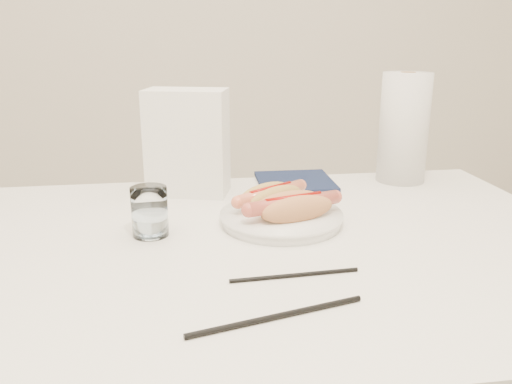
{
  "coord_description": "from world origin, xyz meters",
  "views": [
    {
      "loc": [
        -0.11,
        -0.81,
        1.09
      ],
      "look_at": [
        0.02,
        0.06,
        0.82
      ],
      "focal_mm": 36.8,
      "sensor_mm": 36.0,
      "label": 1
    }
  ],
  "objects": [
    {
      "name": "plate",
      "position": [
        0.07,
        0.08,
        0.76
      ],
      "size": [
        0.27,
        0.27,
        0.02
      ],
      "primitive_type": "cylinder",
      "rotation": [
        0.0,
        0.0,
        0.31
      ],
      "color": "white",
      "rests_on": "table"
    },
    {
      "name": "napkin_box",
      "position": [
        -0.09,
        0.3,
        0.86
      ],
      "size": [
        0.19,
        0.14,
        0.22
      ],
      "primitive_type": "cube",
      "rotation": [
        0.0,
        0.0,
        -0.27
      ],
      "color": "white",
      "rests_on": "table"
    },
    {
      "name": "water_glass",
      "position": [
        -0.17,
        0.06,
        0.79
      ],
      "size": [
        0.06,
        0.06,
        0.09
      ],
      "primitive_type": "cylinder",
      "color": "white",
      "rests_on": "table"
    },
    {
      "name": "hotdog_left",
      "position": [
        0.06,
        0.12,
        0.79
      ],
      "size": [
        0.15,
        0.12,
        0.04
      ],
      "rotation": [
        0.0,
        0.0,
        0.58
      ],
      "color": "tan",
      "rests_on": "plate"
    },
    {
      "name": "hotdog_right",
      "position": [
        0.08,
        0.05,
        0.79
      ],
      "size": [
        0.18,
        0.11,
        0.05
      ],
      "rotation": [
        0.0,
        0.0,
        0.29
      ],
      "color": "tan",
      "rests_on": "plate"
    },
    {
      "name": "navy_napkin",
      "position": [
        0.15,
        0.34,
        0.75
      ],
      "size": [
        0.18,
        0.18,
        0.01
      ],
      "primitive_type": "cube",
      "rotation": [
        0.0,
        0.0,
        -0.02
      ],
      "color": "#131D3D",
      "rests_on": "table"
    },
    {
      "name": "table",
      "position": [
        0.0,
        0.0,
        0.69
      ],
      "size": [
        1.2,
        0.8,
        0.75
      ],
      "color": "white",
      "rests_on": "ground"
    },
    {
      "name": "chopstick_far",
      "position": [
        -0.0,
        -0.25,
        0.75
      ],
      "size": [
        0.23,
        0.07,
        0.01
      ],
      "primitive_type": "cylinder",
      "rotation": [
        0.0,
        1.57,
        0.25
      ],
      "color": "black",
      "rests_on": "table"
    },
    {
      "name": "chopstick_near",
      "position": [
        0.05,
        -0.14,
        0.75
      ],
      "size": [
        0.19,
        0.02,
        0.01
      ],
      "primitive_type": "cylinder",
      "rotation": [
        0.0,
        1.57,
        0.05
      ],
      "color": "black",
      "rests_on": "table"
    },
    {
      "name": "paper_towel_roll",
      "position": [
        0.4,
        0.33,
        0.88
      ],
      "size": [
        0.14,
        0.14,
        0.25
      ],
      "primitive_type": "cylinder",
      "rotation": [
        0.0,
        0.0,
        0.32
      ],
      "color": "silver",
      "rests_on": "table"
    }
  ]
}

